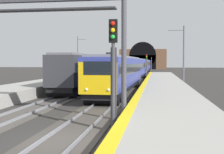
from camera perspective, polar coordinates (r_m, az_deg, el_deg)
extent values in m
plane|color=#302D2B|center=(12.68, -9.60, -12.15)|extent=(320.00, 320.00, 0.00)
cube|color=#9E9B93|center=(11.99, 12.18, -10.69)|extent=(112.00, 4.67, 0.96)
cube|color=yellow|center=(11.93, 2.06, -8.31)|extent=(112.00, 0.50, 0.01)
cube|color=#423D38|center=(12.67, -9.60, -12.02)|extent=(160.00, 2.97, 0.06)
cube|color=gray|center=(12.88, -12.70, -11.32)|extent=(160.00, 0.07, 0.15)
cube|color=gray|center=(12.44, -6.40, -11.77)|extent=(160.00, 0.07, 0.15)
cube|color=navy|center=(30.84, 1.37, 1.10)|extent=(20.20, 3.37, 2.63)
cube|color=black|center=(30.84, 1.37, 1.67)|extent=(19.40, 3.37, 0.93)
cube|color=slate|center=(30.83, 1.37, 3.73)|extent=(19.59, 2.92, 0.20)
cube|color=black|center=(30.93, 1.37, -1.69)|extent=(19.79, 3.01, 0.52)
cylinder|color=black|center=(22.39, -1.99, -4.31)|extent=(1.00, 2.65, 0.94)
cylinder|color=black|center=(24.15, -1.10, -3.78)|extent=(1.00, 2.65, 0.94)
cylinder|color=black|center=(37.82, 2.94, -1.35)|extent=(1.00, 2.65, 0.94)
cylinder|color=black|center=(39.60, 3.26, -1.16)|extent=(1.00, 2.65, 0.94)
cube|color=#E5B20F|center=(20.92, -2.77, -0.27)|extent=(0.19, 2.75, 2.27)
cube|color=black|center=(20.84, -2.80, 1.67)|extent=(0.09, 2.00, 0.95)
sphere|color=#F2EACC|center=(20.76, -0.68, -2.46)|extent=(0.20, 0.20, 0.20)
sphere|color=#F2EACC|center=(21.11, -4.88, -2.38)|extent=(0.20, 0.20, 0.20)
cube|color=navy|center=(51.60, 4.25, 1.83)|extent=(20.20, 3.37, 2.63)
cube|color=black|center=(51.59, 4.25, 2.16)|extent=(19.40, 3.37, 0.75)
cube|color=slate|center=(51.59, 4.26, 3.40)|extent=(19.59, 2.92, 0.20)
cube|color=black|center=(51.65, 4.24, 0.16)|extent=(19.79, 3.01, 0.52)
cylinder|color=black|center=(42.68, 3.03, -0.86)|extent=(1.00, 2.65, 0.94)
cylinder|color=black|center=(44.47, 3.31, -0.71)|extent=(1.00, 2.65, 0.94)
cylinder|color=black|center=(58.88, 4.95, 0.17)|extent=(1.00, 2.65, 0.94)
cylinder|color=black|center=(60.67, 5.09, 0.25)|extent=(1.00, 2.65, 0.94)
cube|color=navy|center=(72.41, 5.48, 2.14)|extent=(20.20, 3.37, 2.63)
cube|color=black|center=(72.41, 5.48, 2.51)|extent=(19.40, 3.37, 0.87)
cube|color=slate|center=(72.41, 5.48, 3.26)|extent=(19.59, 2.92, 0.20)
cube|color=black|center=(72.45, 5.47, 0.95)|extent=(19.79, 3.01, 0.52)
cylinder|color=black|center=(63.76, 4.86, 0.38)|extent=(1.00, 2.65, 0.94)
cylinder|color=black|center=(65.56, 5.00, 0.45)|extent=(1.00, 2.65, 0.94)
cylinder|color=black|center=(79.38, 5.86, 0.88)|extent=(1.00, 2.65, 0.94)
cylinder|color=black|center=(81.17, 5.95, 0.92)|extent=(1.00, 2.65, 0.94)
cube|color=navy|center=(93.25, 6.16, 2.31)|extent=(20.20, 3.37, 2.63)
cube|color=black|center=(93.25, 6.16, 2.56)|extent=(19.40, 3.37, 0.77)
cube|color=slate|center=(93.25, 6.16, 3.18)|extent=(19.59, 2.92, 0.20)
cube|color=black|center=(93.28, 6.15, 1.38)|extent=(19.79, 3.01, 0.52)
cylinder|color=black|center=(84.38, 5.75, 1.00)|extent=(1.00, 2.65, 0.94)
cylinder|color=black|center=(86.18, 5.83, 1.04)|extent=(1.00, 2.65, 0.94)
cylinder|color=black|center=(100.40, 6.42, 1.30)|extent=(1.00, 2.65, 0.94)
cylinder|color=black|center=(102.20, 6.48, 1.33)|extent=(1.00, 2.65, 0.94)
cube|color=#333338|center=(35.42, -5.15, 1.59)|extent=(19.46, 2.80, 2.84)
cube|color=black|center=(35.41, -5.15, 1.97)|extent=(18.69, 2.83, 0.94)
cube|color=slate|center=(35.41, -5.16, 4.05)|extent=(18.88, 2.39, 0.20)
cube|color=black|center=(35.49, -5.14, -1.03)|extent=(19.07, 2.47, 0.55)
cylinder|color=black|center=(43.89, -2.47, -0.72)|extent=(1.00, 2.54, 0.99)
cylinder|color=black|center=(42.13, -2.94, -0.87)|extent=(1.00, 2.54, 0.99)
cylinder|color=black|center=(28.99, -8.33, -2.63)|extent=(1.00, 2.54, 0.99)
cylinder|color=black|center=(27.28, -9.44, -2.99)|extent=(1.00, 2.54, 0.99)
cube|color=yellow|center=(44.97, -2.18, 1.62)|extent=(0.13, 2.65, 2.44)
cube|color=black|center=(45.00, -2.17, 2.60)|extent=(0.04, 1.93, 1.02)
sphere|color=#F2EACC|center=(45.20, -3.11, 0.52)|extent=(0.20, 0.20, 0.20)
sphere|color=#F2EACC|center=(44.92, -1.22, 0.51)|extent=(0.20, 0.20, 0.20)
cube|color=#333338|center=(55.16, -0.21, 2.07)|extent=(19.46, 2.80, 2.84)
cube|color=black|center=(55.16, -0.21, 2.40)|extent=(18.69, 2.83, 1.02)
cube|color=slate|center=(55.16, -0.21, 3.66)|extent=(18.88, 2.39, 0.20)
cube|color=black|center=(55.21, -0.21, 0.39)|extent=(19.07, 2.47, 0.55)
cylinder|color=black|center=(63.66, 0.97, 0.42)|extent=(1.00, 2.54, 0.99)
cylinder|color=black|center=(61.88, 0.75, 0.34)|extent=(1.00, 2.54, 0.99)
cylinder|color=black|center=(48.60, -1.43, -0.36)|extent=(1.00, 2.54, 0.99)
cylinder|color=black|center=(46.83, -1.81, -0.49)|extent=(1.00, 2.54, 0.99)
cube|color=#333338|center=(75.11, 2.12, 2.30)|extent=(19.46, 2.80, 2.84)
cube|color=black|center=(75.10, 2.12, 2.53)|extent=(18.69, 2.83, 0.95)
cube|color=slate|center=(75.11, 2.12, 3.46)|extent=(18.88, 2.39, 0.20)
cube|color=black|center=(75.14, 2.11, 1.06)|extent=(19.07, 2.47, 0.55)
cylinder|color=black|center=(83.87, 2.79, 1.02)|extent=(1.00, 2.54, 0.99)
cylinder|color=black|center=(82.08, 2.67, 0.98)|extent=(1.00, 2.54, 0.99)
cylinder|color=black|center=(68.24, 1.45, 0.58)|extent=(1.00, 2.54, 0.99)
cylinder|color=black|center=(66.46, 1.26, 0.52)|extent=(1.00, 2.54, 0.99)
cube|color=black|center=(55.17, -0.21, 4.23)|extent=(1.30, 1.66, 0.90)
cylinder|color=#38383D|center=(13.71, 0.23, -2.16)|extent=(0.16, 0.16, 4.15)
cube|color=black|center=(13.72, 0.23, 8.71)|extent=(0.20, 0.38, 1.05)
cube|color=#38383D|center=(13.85, 0.31, -2.11)|extent=(0.04, 0.28, 3.73)
sphere|color=red|center=(13.63, 0.15, 10.13)|extent=(0.20, 0.20, 0.20)
sphere|color=yellow|center=(13.60, 0.15, 8.87)|extent=(0.20, 0.20, 0.20)
sphere|color=green|center=(13.57, 0.15, 7.61)|extent=(0.20, 0.20, 0.20)
cylinder|color=#4C4C54|center=(58.05, 6.56, 1.49)|extent=(0.16, 0.16, 3.70)
cube|color=black|center=(58.04, 6.58, 3.83)|extent=(0.20, 0.38, 1.05)
cube|color=#4C4C54|center=(58.19, 6.57, 1.49)|extent=(0.04, 0.28, 3.33)
sphere|color=red|center=(57.91, 6.58, 4.16)|extent=(0.20, 0.20, 0.20)
sphere|color=yellow|center=(57.91, 6.57, 3.86)|extent=(0.20, 0.20, 0.20)
sphere|color=green|center=(57.90, 6.57, 3.56)|extent=(0.20, 0.20, 0.20)
cylinder|color=#4C4C54|center=(108.80, 7.48, 2.26)|extent=(0.16, 0.16, 4.14)
cube|color=black|center=(108.80, 7.48, 3.55)|extent=(0.20, 0.38, 0.75)
cube|color=#4C4C54|center=(108.94, 7.48, 2.27)|extent=(0.04, 0.28, 3.73)
sphere|color=red|center=(108.67, 7.48, 3.65)|extent=(0.20, 0.20, 0.20)
sphere|color=yellow|center=(108.66, 7.48, 3.49)|extent=(0.20, 0.20, 0.20)
cylinder|color=#3F3F47|center=(16.20, 2.27, 2.98)|extent=(0.28, 0.28, 6.61)
cube|color=#2D2D33|center=(17.46, -12.34, 12.33)|extent=(0.70, 7.80, 0.08)
cube|color=brown|center=(131.25, 5.85, 3.38)|extent=(2.19, 20.40, 8.71)
cube|color=black|center=(130.11, 5.83, 2.81)|extent=(0.12, 11.43, 6.10)
cylinder|color=black|center=(130.14, 5.83, 4.15)|extent=(0.12, 11.43, 11.43)
cylinder|color=#595B60|center=(40.93, 13.45, 3.86)|extent=(0.22, 0.22, 8.03)
cylinder|color=#595B60|center=(41.06, 12.05, 8.65)|extent=(0.08, 2.08, 0.08)
cylinder|color=#595B60|center=(60.66, -6.51, 3.74)|extent=(0.22, 0.22, 8.33)
cylinder|color=#595B60|center=(60.60, -5.76, 7.11)|extent=(0.08, 1.67, 0.08)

